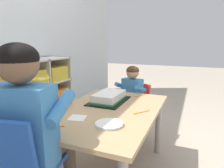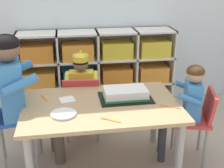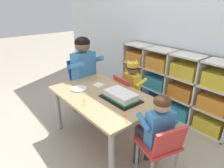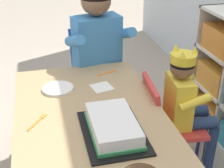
{
  "view_description": "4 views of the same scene",
  "coord_description": "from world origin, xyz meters",
  "px_view_note": "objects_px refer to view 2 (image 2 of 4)",
  "views": [
    {
      "loc": [
        -1.32,
        -0.58,
        1.05
      ],
      "look_at": [
        0.11,
        0.01,
        0.73
      ],
      "focal_mm": 32.43,
      "sensor_mm": 36.0,
      "label": 1
    },
    {
      "loc": [
        -0.23,
        -1.93,
        1.49
      ],
      "look_at": [
        0.09,
        0.08,
        0.68
      ],
      "focal_mm": 47.91,
      "sensor_mm": 36.0,
      "label": 2
    },
    {
      "loc": [
        1.45,
        -1.08,
        1.45
      ],
      "look_at": [
        0.05,
        0.08,
        0.67
      ],
      "focal_mm": 31.2,
      "sensor_mm": 36.0,
      "label": 3
    },
    {
      "loc": [
        1.32,
        -0.21,
        1.4
      ],
      "look_at": [
        0.11,
        0.09,
        0.76
      ],
      "focal_mm": 51.42,
      "sensor_mm": 36.0,
      "label": 4
    }
  ],
  "objects_px": {
    "birthday_cake_on_tray": "(125,94)",
    "classroom_chair_adult_side": "(7,114)",
    "classroom_chair_blue": "(82,103)",
    "guest_at_table_side": "(186,101)",
    "fork_by_napkin": "(109,120)",
    "child_with_crown": "(82,83)",
    "adult_helper_seated": "(20,87)",
    "fork_beside_plate_stack": "(169,106)",
    "fork_near_child_seat": "(44,97)",
    "activity_table": "(101,113)",
    "paper_plate_stack": "(63,114)",
    "classroom_chair_guest_side": "(196,118)"
  },
  "relations": [
    {
      "from": "birthday_cake_on_tray",
      "to": "fork_by_napkin",
      "type": "distance_m",
      "value": 0.36
    },
    {
      "from": "adult_helper_seated",
      "to": "fork_by_napkin",
      "type": "distance_m",
      "value": 0.74
    },
    {
      "from": "child_with_crown",
      "to": "birthday_cake_on_tray",
      "type": "height_order",
      "value": "child_with_crown"
    },
    {
      "from": "classroom_chair_guest_side",
      "to": "fork_beside_plate_stack",
      "type": "distance_m",
      "value": 0.36
    },
    {
      "from": "fork_by_napkin",
      "to": "activity_table",
      "type": "bearing_deg",
      "value": 131.08
    },
    {
      "from": "fork_near_child_seat",
      "to": "guest_at_table_side",
      "type": "bearing_deg",
      "value": 63.0
    },
    {
      "from": "fork_beside_plate_stack",
      "to": "classroom_chair_blue",
      "type": "bearing_deg",
      "value": 166.42
    },
    {
      "from": "classroom_chair_blue",
      "to": "paper_plate_stack",
      "type": "xyz_separation_m",
      "value": [
        -0.15,
        -0.59,
        0.2
      ]
    },
    {
      "from": "classroom_chair_guest_side",
      "to": "paper_plate_stack",
      "type": "height_order",
      "value": "classroom_chair_guest_side"
    },
    {
      "from": "classroom_chair_adult_side",
      "to": "fork_near_child_seat",
      "type": "relative_size",
      "value": 5.77
    },
    {
      "from": "paper_plate_stack",
      "to": "classroom_chair_guest_side",
      "type": "bearing_deg",
      "value": 7.85
    },
    {
      "from": "paper_plate_stack",
      "to": "fork_by_napkin",
      "type": "height_order",
      "value": "paper_plate_stack"
    },
    {
      "from": "activity_table",
      "to": "adult_helper_seated",
      "type": "relative_size",
      "value": 1.06
    },
    {
      "from": "guest_at_table_side",
      "to": "paper_plate_stack",
      "type": "distance_m",
      "value": 0.95
    },
    {
      "from": "classroom_chair_blue",
      "to": "guest_at_table_side",
      "type": "relative_size",
      "value": 0.76
    },
    {
      "from": "classroom_chair_guest_side",
      "to": "guest_at_table_side",
      "type": "bearing_deg",
      "value": -90.0
    },
    {
      "from": "fork_by_napkin",
      "to": "guest_at_table_side",
      "type": "bearing_deg",
      "value": 60.1
    },
    {
      "from": "classroom_chair_guest_side",
      "to": "child_with_crown",
      "type": "bearing_deg",
      "value": -107.46
    },
    {
      "from": "classroom_chair_adult_side",
      "to": "adult_helper_seated",
      "type": "bearing_deg",
      "value": -90.0
    },
    {
      "from": "activity_table",
      "to": "classroom_chair_adult_side",
      "type": "xyz_separation_m",
      "value": [
        -0.69,
        0.16,
        -0.04
      ]
    },
    {
      "from": "fork_beside_plate_stack",
      "to": "classroom_chair_adult_side",
      "type": "bearing_deg",
      "value": -161.82
    },
    {
      "from": "fork_by_napkin",
      "to": "child_with_crown",
      "type": "bearing_deg",
      "value": 135.02
    },
    {
      "from": "birthday_cake_on_tray",
      "to": "classroom_chair_adult_side",
      "type": "bearing_deg",
      "value": 174.54
    },
    {
      "from": "fork_near_child_seat",
      "to": "birthday_cake_on_tray",
      "type": "bearing_deg",
      "value": 60.45
    },
    {
      "from": "fork_by_napkin",
      "to": "paper_plate_stack",
      "type": "bearing_deg",
      "value": -165.99
    },
    {
      "from": "paper_plate_stack",
      "to": "fork_by_napkin",
      "type": "bearing_deg",
      "value": -22.11
    },
    {
      "from": "child_with_crown",
      "to": "paper_plate_stack",
      "type": "xyz_separation_m",
      "value": [
        -0.16,
        -0.7,
        0.07
      ]
    },
    {
      "from": "activity_table",
      "to": "guest_at_table_side",
      "type": "relative_size",
      "value": 1.39
    },
    {
      "from": "classroom_chair_adult_side",
      "to": "classroom_chair_guest_side",
      "type": "xyz_separation_m",
      "value": [
        1.44,
        -0.14,
        -0.08
      ]
    },
    {
      "from": "classroom_chair_guest_side",
      "to": "fork_near_child_seat",
      "type": "relative_size",
      "value": 4.65
    },
    {
      "from": "classroom_chair_blue",
      "to": "fork_by_napkin",
      "type": "bearing_deg",
      "value": 106.12
    },
    {
      "from": "birthday_cake_on_tray",
      "to": "fork_by_napkin",
      "type": "relative_size",
      "value": 3.09
    },
    {
      "from": "classroom_chair_adult_side",
      "to": "classroom_chair_guest_side",
      "type": "relative_size",
      "value": 1.24
    },
    {
      "from": "classroom_chair_blue",
      "to": "guest_at_table_side",
      "type": "height_order",
      "value": "guest_at_table_side"
    },
    {
      "from": "classroom_chair_guest_side",
      "to": "fork_beside_plate_stack",
      "type": "xyz_separation_m",
      "value": [
        -0.28,
        -0.13,
        0.19
      ]
    },
    {
      "from": "classroom_chair_guest_side",
      "to": "guest_at_table_side",
      "type": "xyz_separation_m",
      "value": [
        -0.09,
        0.02,
        0.14
      ]
    },
    {
      "from": "fork_beside_plate_stack",
      "to": "paper_plate_stack",
      "type": "bearing_deg",
      "value": -147.71
    },
    {
      "from": "classroom_chair_blue",
      "to": "child_with_crown",
      "type": "bearing_deg",
      "value": -89.51
    },
    {
      "from": "child_with_crown",
      "to": "fork_by_napkin",
      "type": "distance_m",
      "value": 0.83
    },
    {
      "from": "activity_table",
      "to": "child_with_crown",
      "type": "distance_m",
      "value": 0.58
    },
    {
      "from": "classroom_chair_guest_side",
      "to": "birthday_cake_on_tray",
      "type": "height_order",
      "value": "birthday_cake_on_tray"
    },
    {
      "from": "activity_table",
      "to": "child_with_crown",
      "type": "xyz_separation_m",
      "value": [
        -0.11,
        0.57,
        0.01
      ]
    },
    {
      "from": "adult_helper_seated",
      "to": "birthday_cake_on_tray",
      "type": "bearing_deg",
      "value": -108.74
    },
    {
      "from": "adult_helper_seated",
      "to": "fork_beside_plate_stack",
      "type": "bearing_deg",
      "value": -116.9
    },
    {
      "from": "child_with_crown",
      "to": "classroom_chair_adult_side",
      "type": "bearing_deg",
      "value": 40.62
    },
    {
      "from": "birthday_cake_on_tray",
      "to": "fork_near_child_seat",
      "type": "height_order",
      "value": "birthday_cake_on_tray"
    },
    {
      "from": "classroom_chair_adult_side",
      "to": "guest_at_table_side",
      "type": "bearing_deg",
      "value": -105.93
    },
    {
      "from": "child_with_crown",
      "to": "adult_helper_seated",
      "type": "height_order",
      "value": "adult_helper_seated"
    },
    {
      "from": "guest_at_table_side",
      "to": "fork_near_child_seat",
      "type": "relative_size",
      "value": 6.25
    },
    {
      "from": "child_with_crown",
      "to": "fork_by_napkin",
      "type": "relative_size",
      "value": 6.41
    }
  ]
}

